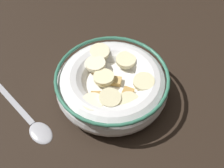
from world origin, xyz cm
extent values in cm
cube|color=black|center=(0.00, 0.00, -1.00)|extent=(107.25, 107.25, 2.00)
cylinder|color=white|center=(0.00, 0.00, 0.30)|extent=(10.76, 10.76, 0.60)
torus|color=white|center=(0.00, 0.00, 2.66)|extent=(19.56, 19.56, 5.33)
torus|color=#337259|center=(0.00, 0.00, 5.03)|extent=(19.58, 19.58, 0.60)
cylinder|color=white|center=(0.00, 0.00, 3.26)|extent=(16.37, 16.37, 0.40)
cube|color=#B78947|center=(-2.09, -6.25, 4.04)|extent=(2.40, 2.43, 0.98)
cube|color=#B78947|center=(2.36, 2.80, 3.97)|extent=(2.24, 2.21, 0.87)
cube|color=tan|center=(4.85, 1.83, 3.90)|extent=(2.37, 2.32, 1.01)
cube|color=tan|center=(0.14, 0.71, 3.87)|extent=(1.96, 1.92, 0.89)
cube|color=#AD7F42|center=(1.53, -6.62, 4.04)|extent=(2.49, 2.51, 1.03)
cube|color=tan|center=(6.08, 0.03, 3.87)|extent=(1.89, 1.83, 0.96)
cube|color=#B78947|center=(3.43, -2.37, 3.81)|extent=(2.02, 2.10, 1.02)
cube|color=#AD7F42|center=(3.39, -5.43, 3.90)|extent=(2.50, 2.50, 0.91)
cube|color=#AD7F42|center=(-4.17, -5.94, 3.75)|extent=(2.49, 2.50, 0.93)
cube|color=tan|center=(-2.12, -2.72, 3.84)|extent=(2.50, 2.50, 0.91)
cube|color=tan|center=(3.56, -0.53, 3.76)|extent=(2.13, 2.12, 0.83)
cube|color=tan|center=(3.20, 5.21, 3.83)|extent=(2.31, 2.26, 1.00)
cube|color=tan|center=(2.38, 6.58, 3.91)|extent=(1.83, 1.79, 0.88)
cube|color=tan|center=(-5.91, 0.96, 3.78)|extent=(2.03, 2.09, 0.97)
cube|color=#B78947|center=(-5.52, -3.61, 3.96)|extent=(2.17, 2.11, 0.96)
cylinder|color=beige|center=(4.51, 0.08, 5.09)|extent=(4.35, 4.34, 1.32)
cylinder|color=beige|center=(-0.36, -1.41, 4.70)|extent=(4.08, 4.08, 1.06)
cylinder|color=beige|center=(4.76, 3.00, 4.69)|extent=(5.05, 5.02, 1.21)
cylinder|color=beige|center=(0.74, 5.36, 5.02)|extent=(4.06, 4.01, 1.08)
cylinder|color=#F9EFC6|center=(-2.89, -3.12, 4.80)|extent=(5.02, 5.04, 0.94)
cylinder|color=beige|center=(-4.27, 2.19, 4.73)|extent=(4.95, 4.92, 0.96)
cylinder|color=#F9EFC6|center=(5.38, -2.70, 4.83)|extent=(4.95, 4.93, 0.91)
cylinder|color=#F4EABC|center=(-5.74, -2.64, 4.95)|extent=(5.11, 5.07, 1.37)
ellipsoid|color=#A5A5AD|center=(8.79, -11.17, 0.40)|extent=(5.68, 5.78, 0.80)
cube|color=#A5A5AD|center=(3.28, -17.19, 0.18)|extent=(8.50, 9.17, 0.36)
camera|label=1|loc=(31.60, 2.26, 43.25)|focal=47.27mm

